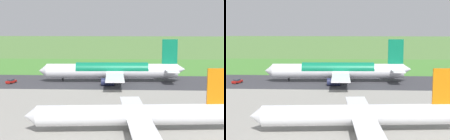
% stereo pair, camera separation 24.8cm
% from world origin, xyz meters
% --- Properties ---
extents(ground_plane, '(800.00, 800.00, 0.00)m').
position_xyz_m(ground_plane, '(0.00, 0.00, 0.00)').
color(ground_plane, '#547F3D').
extents(runway_asphalt, '(600.00, 29.75, 0.06)m').
position_xyz_m(runway_asphalt, '(0.00, 0.00, 0.03)').
color(runway_asphalt, '#38383D').
rests_on(runway_asphalt, ground).
extents(apron_concrete, '(440.00, 110.00, 0.05)m').
position_xyz_m(apron_concrete, '(0.00, 54.50, 0.03)').
color(apron_concrete, gray).
rests_on(apron_concrete, ground).
extents(grass_verge_foreground, '(600.00, 80.00, 0.04)m').
position_xyz_m(grass_verge_foreground, '(0.00, -37.51, 0.02)').
color(grass_verge_foreground, '#478534').
rests_on(grass_verge_foreground, ground).
extents(airliner_main, '(54.10, 44.21, 15.88)m').
position_xyz_m(airliner_main, '(-12.56, -0.02, 4.35)').
color(airliner_main, white).
rests_on(airliner_main, ground).
extents(airliner_parked_mid, '(44.08, 36.11, 12.86)m').
position_xyz_m(airliner_parked_mid, '(-19.46, 56.99, 3.51)').
color(airliner_parked_mid, white).
rests_on(airliner_parked_mid, ground).
extents(service_car_followme, '(3.12, 4.56, 1.62)m').
position_xyz_m(service_car_followme, '(24.13, 4.71, 0.84)').
color(service_car_followme, '#B21914').
rests_on(service_car_followme, ground).
extents(no_stopping_sign, '(0.60, 0.10, 2.86)m').
position_xyz_m(no_stopping_sign, '(-0.10, -32.97, 1.69)').
color(no_stopping_sign, slate).
rests_on(no_stopping_sign, ground).
extents(traffic_cone_orange, '(0.40, 0.40, 0.55)m').
position_xyz_m(traffic_cone_orange, '(5.09, -34.81, 0.28)').
color(traffic_cone_orange, orange).
rests_on(traffic_cone_orange, ground).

